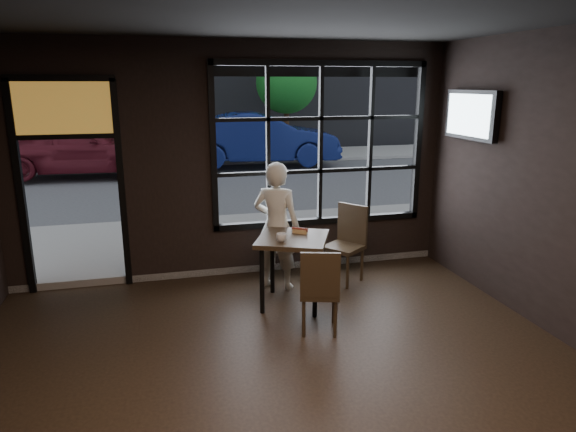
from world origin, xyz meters
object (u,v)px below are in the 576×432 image
object	(u,v)px
man	(277,226)
chair_near	(319,289)
cafe_table	(293,271)
navy_car	(260,139)

from	to	relation	value
man	chair_near	bearing A→B (deg)	128.23
cafe_table	man	world-z (taller)	man
man	navy_car	distance (m)	9.96
cafe_table	man	size ratio (longest dim) A/B	0.51
man	navy_car	bearing A→B (deg)	-69.11
chair_near	man	distance (m)	1.37
chair_near	navy_car	xyz separation A→B (m)	(1.55, 11.13, 0.44)
cafe_table	chair_near	distance (m)	0.75
man	cafe_table	bearing A→B (deg)	127.03
chair_near	man	world-z (taller)	man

